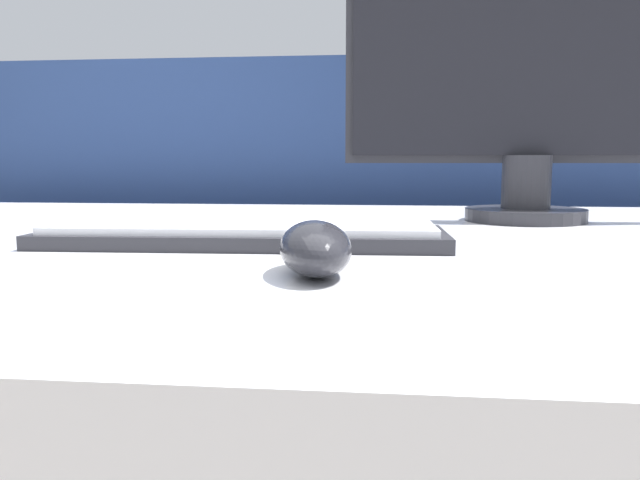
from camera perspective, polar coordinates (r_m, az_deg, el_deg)
name	(u,v)px	position (r m, az deg, el deg)	size (l,w,h in m)	color
partition_panel	(342,286)	(1.51, 1.98, -4.20)	(5.00, 0.03, 1.08)	navy
computer_mouse_near	(315,248)	(0.51, -0.43, -0.76)	(0.08, 0.13, 0.05)	#232328
keyboard	(244,234)	(0.71, -6.93, 0.54)	(0.46, 0.16, 0.02)	#28282D
monitor	(531,67)	(1.04, 18.71, 14.75)	(0.57, 0.18, 0.45)	#28282D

